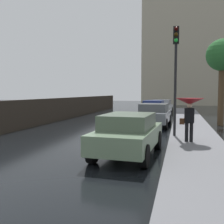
{
  "coord_description": "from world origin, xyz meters",
  "views": [
    {
      "loc": [
        4.41,
        -4.11,
        2.13
      ],
      "look_at": [
        1.67,
        6.6,
        1.3
      ],
      "focal_mm": 42.35,
      "sensor_mm": 36.0,
      "label": 1
    }
  ],
  "objects_px": {
    "car_grey_far_ahead": "(154,114)",
    "pedestrian_with_umbrella_near": "(189,107)",
    "car_silver_behind_camera": "(162,107)",
    "traffic_light": "(176,62)",
    "street_tree_near": "(222,57)",
    "car_blue_far_lane": "(154,109)",
    "car_green_mid_road": "(129,133)"
  },
  "relations": [
    {
      "from": "car_green_mid_road",
      "to": "traffic_light",
      "type": "bearing_deg",
      "value": 71.92
    },
    {
      "from": "car_green_mid_road",
      "to": "car_silver_behind_camera",
      "type": "xyz_separation_m",
      "value": [
        -0.04,
        17.43,
        -0.02
      ]
    },
    {
      "from": "car_green_mid_road",
      "to": "pedestrian_with_umbrella_near",
      "type": "bearing_deg",
      "value": 52.17
    },
    {
      "from": "car_silver_behind_camera",
      "to": "street_tree_near",
      "type": "bearing_deg",
      "value": -57.51
    },
    {
      "from": "car_silver_behind_camera",
      "to": "traffic_light",
      "type": "xyz_separation_m",
      "value": [
        1.47,
        -13.76,
        2.76
      ]
    },
    {
      "from": "car_blue_far_lane",
      "to": "traffic_light",
      "type": "relative_size",
      "value": 0.92
    },
    {
      "from": "car_silver_behind_camera",
      "to": "traffic_light",
      "type": "relative_size",
      "value": 0.85
    },
    {
      "from": "car_grey_far_ahead",
      "to": "car_blue_far_lane",
      "type": "xyz_separation_m",
      "value": [
        -0.46,
        4.69,
        0.01
      ]
    },
    {
      "from": "traffic_light",
      "to": "street_tree_near",
      "type": "xyz_separation_m",
      "value": [
        2.76,
        5.77,
        0.82
      ]
    },
    {
      "from": "traffic_light",
      "to": "car_silver_behind_camera",
      "type": "bearing_deg",
      "value": 96.12
    },
    {
      "from": "car_silver_behind_camera",
      "to": "pedestrian_with_umbrella_near",
      "type": "height_order",
      "value": "pedestrian_with_umbrella_near"
    },
    {
      "from": "car_green_mid_road",
      "to": "car_blue_far_lane",
      "type": "relative_size",
      "value": 0.91
    },
    {
      "from": "car_grey_far_ahead",
      "to": "pedestrian_with_umbrella_near",
      "type": "height_order",
      "value": "pedestrian_with_umbrella_near"
    },
    {
      "from": "car_green_mid_road",
      "to": "car_grey_far_ahead",
      "type": "xyz_separation_m",
      "value": [
        0.09,
        7.97,
        -0.01
      ]
    },
    {
      "from": "pedestrian_with_umbrella_near",
      "to": "street_tree_near",
      "type": "distance_m",
      "value": 7.94
    },
    {
      "from": "street_tree_near",
      "to": "car_silver_behind_camera",
      "type": "bearing_deg",
      "value": 117.93
    },
    {
      "from": "car_silver_behind_camera",
      "to": "traffic_light",
      "type": "height_order",
      "value": "traffic_light"
    },
    {
      "from": "car_silver_behind_camera",
      "to": "traffic_light",
      "type": "distance_m",
      "value": 14.11
    },
    {
      "from": "street_tree_near",
      "to": "car_grey_far_ahead",
      "type": "bearing_deg",
      "value": -160.37
    },
    {
      "from": "pedestrian_with_umbrella_near",
      "to": "traffic_light",
      "type": "bearing_deg",
      "value": 113.25
    },
    {
      "from": "pedestrian_with_umbrella_near",
      "to": "car_silver_behind_camera",
      "type": "bearing_deg",
      "value": 97.51
    },
    {
      "from": "car_silver_behind_camera",
      "to": "pedestrian_with_umbrella_near",
      "type": "xyz_separation_m",
      "value": [
        2.06,
        -15.11,
        0.82
      ]
    },
    {
      "from": "car_green_mid_road",
      "to": "pedestrian_with_umbrella_near",
      "type": "xyz_separation_m",
      "value": [
        2.02,
        2.32,
        0.8
      ]
    },
    {
      "from": "car_grey_far_ahead",
      "to": "traffic_light",
      "type": "height_order",
      "value": "traffic_light"
    },
    {
      "from": "car_green_mid_road",
      "to": "car_blue_far_lane",
      "type": "bearing_deg",
      "value": 94.95
    },
    {
      "from": "car_green_mid_road",
      "to": "pedestrian_with_umbrella_near",
      "type": "distance_m",
      "value": 3.18
    },
    {
      "from": "car_grey_far_ahead",
      "to": "car_blue_far_lane",
      "type": "bearing_deg",
      "value": 98.19
    },
    {
      "from": "traffic_light",
      "to": "street_tree_near",
      "type": "distance_m",
      "value": 6.45
    },
    {
      "from": "traffic_light",
      "to": "car_green_mid_road",
      "type": "bearing_deg",
      "value": -111.35
    },
    {
      "from": "pedestrian_with_umbrella_near",
      "to": "traffic_light",
      "type": "height_order",
      "value": "traffic_light"
    },
    {
      "from": "traffic_light",
      "to": "pedestrian_with_umbrella_near",
      "type": "bearing_deg",
      "value": -66.49
    },
    {
      "from": "car_green_mid_road",
      "to": "car_silver_behind_camera",
      "type": "relative_size",
      "value": 0.99
    }
  ]
}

